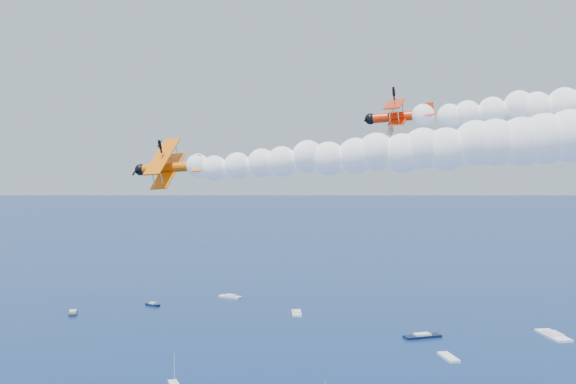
# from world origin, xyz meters

# --- Properties ---
(biplane_lead) EXTENTS (9.04, 10.46, 7.89)m
(biplane_lead) POSITION_xyz_m (5.96, 18.54, 61.17)
(biplane_lead) COLOR #F32A05
(biplane_trail) EXTENTS (9.39, 11.49, 9.71)m
(biplane_trail) POSITION_xyz_m (-19.59, 8.04, 55.04)
(biplane_trail) COLOR #F86805
(smoke_trail_trail) EXTENTS (56.03, 14.32, 10.35)m
(smoke_trail_trail) POSITION_xyz_m (8.02, 10.20, 57.13)
(smoke_trail_trail) COLOR white
(spectator_boats) EXTENTS (221.15, 191.32, 0.70)m
(spectator_boats) POSITION_xyz_m (-10.19, 112.76, 0.35)
(spectator_boats) COLOR white
(spectator_boats) RESTS_ON ground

